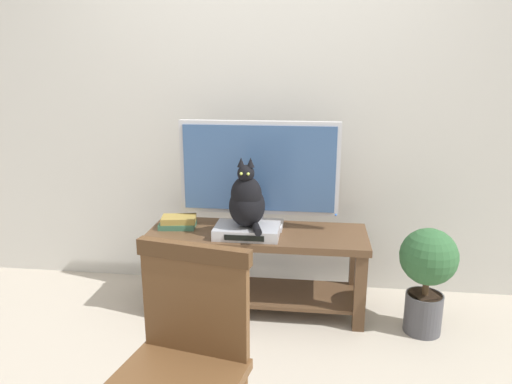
{
  "coord_description": "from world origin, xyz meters",
  "views": [
    {
      "loc": [
        0.34,
        -2.17,
        1.54
      ],
      "look_at": [
        -0.0,
        0.59,
        0.8
      ],
      "focal_mm": 33.53,
      "sensor_mm": 36.0,
      "label": 1
    }
  ],
  "objects_px": {
    "book_stack": "(178,222)",
    "potted_plant": "(427,271)",
    "tv_stand": "(257,256)",
    "cat": "(247,201)",
    "media_box": "(247,231)",
    "wooden_chair": "(182,357)",
    "tv": "(259,171)"
  },
  "relations": [
    {
      "from": "tv",
      "to": "cat",
      "type": "height_order",
      "value": "tv"
    },
    {
      "from": "book_stack",
      "to": "potted_plant",
      "type": "bearing_deg",
      "value": -7.09
    },
    {
      "from": "media_box",
      "to": "wooden_chair",
      "type": "xyz_separation_m",
      "value": [
        -0.04,
        -1.31,
        -0.01
      ]
    },
    {
      "from": "tv",
      "to": "book_stack",
      "type": "relative_size",
      "value": 4.04
    },
    {
      "from": "cat",
      "to": "wooden_chair",
      "type": "xyz_separation_m",
      "value": [
        -0.04,
        -1.3,
        -0.2
      ]
    },
    {
      "from": "tv_stand",
      "to": "tv",
      "type": "bearing_deg",
      "value": 89.98
    },
    {
      "from": "media_box",
      "to": "wooden_chair",
      "type": "height_order",
      "value": "wooden_chair"
    },
    {
      "from": "tv",
      "to": "media_box",
      "type": "distance_m",
      "value": 0.38
    },
    {
      "from": "tv_stand",
      "to": "tv",
      "type": "relative_size",
      "value": 1.37
    },
    {
      "from": "tv_stand",
      "to": "wooden_chair",
      "type": "xyz_separation_m",
      "value": [
        -0.09,
        -1.4,
        0.19
      ]
    },
    {
      "from": "cat",
      "to": "book_stack",
      "type": "height_order",
      "value": "cat"
    },
    {
      "from": "tv_stand",
      "to": "tv",
      "type": "height_order",
      "value": "tv"
    },
    {
      "from": "media_box",
      "to": "potted_plant",
      "type": "xyz_separation_m",
      "value": [
        1.06,
        -0.08,
        -0.17
      ]
    },
    {
      "from": "cat",
      "to": "potted_plant",
      "type": "bearing_deg",
      "value": -3.9
    },
    {
      "from": "tv",
      "to": "tv_stand",
      "type": "bearing_deg",
      "value": -90.02
    },
    {
      "from": "tv",
      "to": "potted_plant",
      "type": "height_order",
      "value": "tv"
    },
    {
      "from": "tv",
      "to": "book_stack",
      "type": "xyz_separation_m",
      "value": [
        -0.51,
        -0.07,
        -0.33
      ]
    },
    {
      "from": "tv",
      "to": "potted_plant",
      "type": "distance_m",
      "value": 1.16
    },
    {
      "from": "cat",
      "to": "tv",
      "type": "bearing_deg",
      "value": 75.34
    },
    {
      "from": "potted_plant",
      "to": "tv",
      "type": "bearing_deg",
      "value": 165.6
    },
    {
      "from": "media_box",
      "to": "potted_plant",
      "type": "distance_m",
      "value": 1.08
    },
    {
      "from": "cat",
      "to": "media_box",
      "type": "bearing_deg",
      "value": 95.3
    },
    {
      "from": "potted_plant",
      "to": "tv_stand",
      "type": "bearing_deg",
      "value": 170.45
    },
    {
      "from": "book_stack",
      "to": "media_box",
      "type": "bearing_deg",
      "value": -12.77
    },
    {
      "from": "tv",
      "to": "wooden_chair",
      "type": "distance_m",
      "value": 1.53
    },
    {
      "from": "wooden_chair",
      "to": "potted_plant",
      "type": "relative_size",
      "value": 1.45
    },
    {
      "from": "tv",
      "to": "book_stack",
      "type": "distance_m",
      "value": 0.62
    },
    {
      "from": "tv",
      "to": "book_stack",
      "type": "height_order",
      "value": "tv"
    },
    {
      "from": "media_box",
      "to": "book_stack",
      "type": "relative_size",
      "value": 1.59
    },
    {
      "from": "book_stack",
      "to": "potted_plant",
      "type": "xyz_separation_m",
      "value": [
        1.52,
        -0.19,
        -0.17
      ]
    },
    {
      "from": "tv_stand",
      "to": "cat",
      "type": "bearing_deg",
      "value": -116.59
    },
    {
      "from": "cat",
      "to": "book_stack",
      "type": "bearing_deg",
      "value": 165.82
    }
  ]
}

